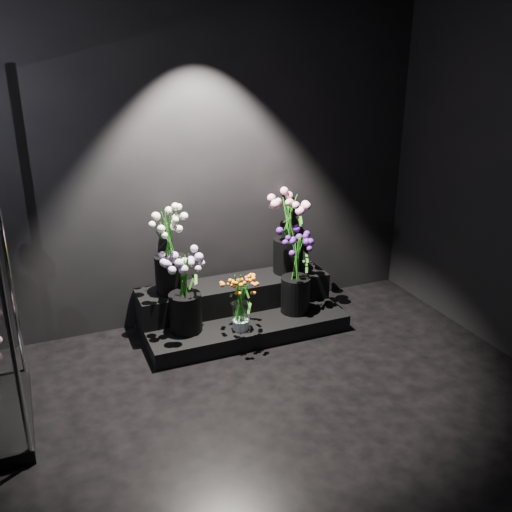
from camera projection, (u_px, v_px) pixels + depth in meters
floor at (300, 459)px, 3.32m from camera, size 4.00×4.00×0.00m
wall_back at (192, 157)px, 4.53m from camera, size 4.00×0.00×4.00m
display_riser at (239, 309)px, 4.79m from camera, size 1.64×0.73×0.36m
bouquet_orange_bells at (240, 302)px, 4.41m from camera, size 0.29×0.29×0.46m
bouquet_lilac at (184, 289)px, 4.35m from camera, size 0.41×0.41×0.64m
bouquet_purple at (296, 271)px, 4.66m from camera, size 0.41×0.41×0.66m
bouquet_cream_roses at (169, 246)px, 4.47m from camera, size 0.41×0.41×0.68m
bouquet_pink_roses at (289, 229)px, 4.87m from camera, size 0.40×0.40×0.68m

